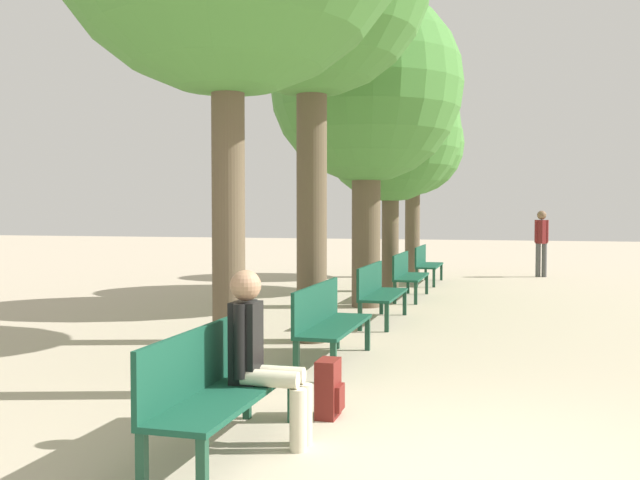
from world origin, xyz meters
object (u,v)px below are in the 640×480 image
bench_row_4 (426,262)px  tree_row_4 (413,146)px  bench_row_1 (327,318)px  tree_row_2 (366,89)px  tree_row_3 (391,133)px  bench_row_2 (378,289)px  bench_row_0 (216,381)px  bench_row_3 (407,272)px  backpack (329,389)px  pedestrian_near (541,239)px  person_seated (261,352)px

bench_row_4 → tree_row_4: size_ratio=0.38×
bench_row_1 → tree_row_2: bearing=96.3°
bench_row_1 → tree_row_3: size_ratio=0.37×
tree_row_3 → tree_row_4: (0.00, 3.53, 0.03)m
bench_row_1 → bench_row_2: (0.00, 3.15, 0.00)m
bench_row_0 → bench_row_3: same height
bench_row_2 → backpack: bearing=-83.9°
bench_row_2 → tree_row_2: (-0.55, 1.75, 3.44)m
bench_row_0 → bench_row_1: bearing=90.0°
bench_row_1 → pedestrian_near: (2.77, 11.97, 0.49)m
bench_row_1 → tree_row_4: (-0.55, 11.08, 2.96)m
bench_row_3 → tree_row_4: size_ratio=0.38×
bench_row_2 → pedestrian_near: pedestrian_near is taller
bench_row_4 → pedestrian_near: pedestrian_near is taller
bench_row_2 → backpack: bench_row_2 is taller
bench_row_3 → bench_row_4: same height
bench_row_0 → bench_row_4: (0.00, 12.62, 0.00)m
bench_row_4 → tree_row_2: bearing=-96.8°
pedestrian_near → backpack: bearing=-99.0°
tree_row_2 → tree_row_3: (0.00, 2.64, -0.51)m
bench_row_2 → person_seated: person_seated is taller
tree_row_2 → backpack: bearing=-81.0°
tree_row_2 → tree_row_4: 6.19m
bench_row_3 → tree_row_2: tree_row_2 is taller
person_seated → backpack: bearing=68.7°
person_seated → tree_row_4: bearing=93.2°
person_seated → pedestrian_near: 15.06m
bench_row_1 → bench_row_4: (0.00, 9.46, 0.00)m
person_seated → bench_row_2: bearing=92.3°
bench_row_2 → bench_row_3: 3.15m
bench_row_1 → bench_row_2: size_ratio=1.00×
bench_row_3 → pedestrian_near: pedestrian_near is taller
bench_row_2 → tree_row_3: size_ratio=0.37×
bench_row_3 → tree_row_4: (-0.55, 4.77, 2.96)m
bench_row_0 → bench_row_2: (0.00, 6.31, 0.00)m
tree_row_4 → person_seated: tree_row_4 is taller
bench_row_3 → backpack: (0.55, -8.37, -0.28)m
bench_row_3 → person_seated: size_ratio=1.41×
bench_row_2 → person_seated: 6.03m
tree_row_4 → pedestrian_near: bearing=15.1°
bench_row_1 → tree_row_4: tree_row_4 is taller
bench_row_4 → bench_row_2: bearing=-90.0°
backpack → bench_row_1: bearing=105.1°
bench_row_4 → person_seated: (0.24, -12.33, 0.17)m
tree_row_2 → bench_row_0: bearing=-86.1°
bench_row_0 → bench_row_4: 12.62m
bench_row_3 → bench_row_0: bearing=-90.0°
bench_row_1 → tree_row_2: tree_row_2 is taller
bench_row_3 → backpack: bearing=-86.2°
tree_row_4 → bench_row_2: bearing=-86.1°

